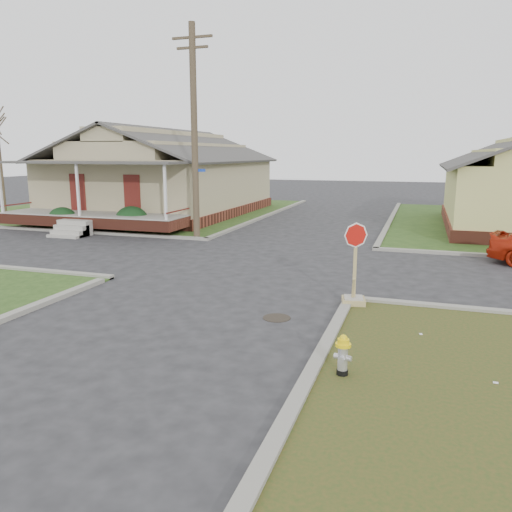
% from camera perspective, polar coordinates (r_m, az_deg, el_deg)
% --- Properties ---
extents(ground, '(120.00, 120.00, 0.00)m').
position_cam_1_polar(ground, '(12.74, -6.58, -5.37)').
color(ground, '#242426').
rests_on(ground, ground).
extents(verge_far_left, '(19.00, 19.00, 0.05)m').
position_cam_1_polar(verge_far_left, '(34.45, -13.67, 5.15)').
color(verge_far_left, '#274317').
rests_on(verge_far_left, ground).
extents(curbs, '(80.00, 40.00, 0.12)m').
position_cam_1_polar(curbs, '(17.25, 0.41, -0.79)').
color(curbs, gray).
rests_on(curbs, ground).
extents(manhole, '(0.64, 0.64, 0.01)m').
position_cam_1_polar(manhole, '(11.55, 2.38, -7.07)').
color(manhole, black).
rests_on(manhole, ground).
extents(corner_house, '(10.10, 15.50, 5.30)m').
position_cam_1_polar(corner_house, '(31.63, -10.47, 8.84)').
color(corner_house, brown).
rests_on(corner_house, ground).
extents(utility_pole, '(1.80, 0.28, 9.00)m').
position_cam_1_polar(utility_pole, '(22.05, -7.06, 14.01)').
color(utility_pole, '#3E3123').
rests_on(utility_pole, ground).
extents(tree_far_left, '(0.22, 0.22, 4.90)m').
position_cam_1_polar(tree_far_left, '(32.71, -27.10, 8.25)').
color(tree_far_left, '#3E3123').
rests_on(tree_far_left, verge_far_left).
extents(fire_hydrant, '(0.26, 0.26, 0.71)m').
position_cam_1_polar(fire_hydrant, '(8.61, 9.90, -10.84)').
color(fire_hydrant, black).
rests_on(fire_hydrant, ground).
extents(stop_sign, '(0.58, 0.56, 2.04)m').
position_cam_1_polar(stop_sign, '(12.56, 11.14, -3.44)').
color(stop_sign, '#A18B57').
rests_on(stop_sign, ground).
extents(hedge_left, '(1.45, 1.19, 1.11)m').
position_cam_1_polar(hedge_left, '(26.16, -21.23, 4.01)').
color(hedge_left, black).
rests_on(hedge_left, verge_far_left).
extents(hedge_right, '(1.53, 1.26, 1.17)m').
position_cam_1_polar(hedge_right, '(24.62, -14.02, 4.10)').
color(hedge_right, black).
rests_on(hedge_right, verge_far_left).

